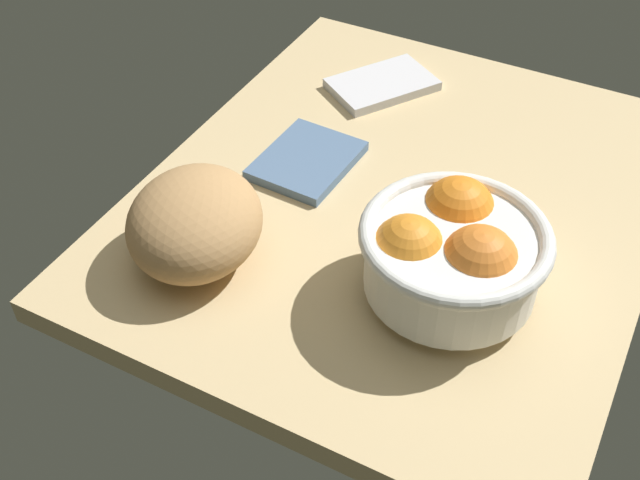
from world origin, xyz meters
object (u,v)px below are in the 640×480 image
bread_loaf (195,222)px  fruit_bowl (452,252)px  napkin_spare (382,84)px  napkin_folded (307,161)px

bread_loaf → fruit_bowl: bearing=-74.2°
fruit_bowl → napkin_spare: 39.23cm
fruit_bowl → napkin_spare: bearing=34.3°
fruit_bowl → napkin_folded: (12.17, 22.95, -5.23)cm
bread_loaf → napkin_spare: bread_loaf is taller
napkin_spare → bread_loaf: bearing=174.5°
napkin_folded → fruit_bowl: bearing=-117.9°
napkin_folded → napkin_spare: 19.98cm
bread_loaf → napkin_spare: (39.38, -3.81, -4.10)cm
bread_loaf → napkin_folded: bearing=-8.1°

